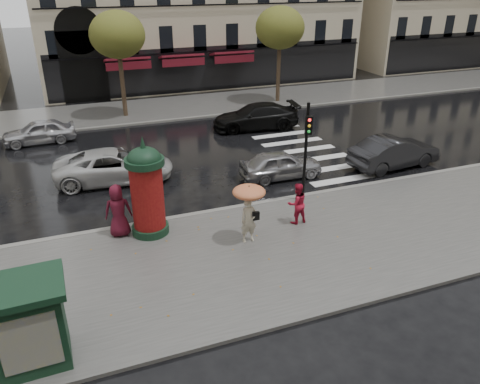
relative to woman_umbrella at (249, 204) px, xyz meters
name	(u,v)px	position (x,y,z in m)	size (l,w,h in m)	color
ground	(261,247)	(0.32, -0.37, -1.54)	(160.00, 160.00, 0.00)	black
near_sidewalk	(267,253)	(0.32, -0.87, -1.48)	(90.00, 7.00, 0.12)	#474744
far_sidewalk	(153,109)	(0.32, 18.63, -1.48)	(90.00, 6.00, 0.12)	#474744
near_kerb	(232,208)	(0.32, 2.63, -1.47)	(90.00, 0.25, 0.14)	slate
far_kerb	(162,121)	(0.32, 15.63, -1.47)	(90.00, 0.25, 0.14)	slate
zebra_crossing	(292,142)	(6.32, 9.23, -1.54)	(3.60, 11.75, 0.01)	silver
tree_far_left	(117,35)	(-1.68, 17.63, 3.63)	(3.40, 3.40, 6.64)	#38281C
tree_far_right	(280,28)	(9.32, 17.63, 3.63)	(3.40, 3.40, 6.64)	#38281C
woman_umbrella	(249,204)	(0.00, 0.00, 0.00)	(1.12, 1.12, 2.16)	beige
woman_red	(297,203)	(2.16, 0.60, -0.63)	(0.77, 0.60, 1.59)	#B81631
man_burgundy	(118,211)	(-4.14, 2.02, -0.45)	(0.95, 0.62, 1.94)	#531021
morris_column	(147,188)	(-3.10, 1.83, 0.33)	(1.36, 1.36, 3.66)	black
traffic_light	(307,144)	(3.28, 2.16, 1.06)	(0.30, 0.40, 4.09)	black
newsstand	(29,323)	(-6.87, -3.37, -0.27)	(1.90, 1.61, 2.24)	black
car_silver	(281,164)	(3.55, 4.92, -0.89)	(1.54, 3.82, 1.30)	#9D9CA1
car_darkgrey	(394,152)	(9.26, 4.16, -0.78)	(1.61, 4.61, 1.52)	black
car_white	(114,166)	(-3.66, 7.29, -0.81)	(2.42, 5.25, 1.46)	silver
car_black	(256,117)	(5.35, 12.27, -0.79)	(2.11, 5.18, 1.50)	black
car_far_silver	(39,132)	(-6.91, 14.08, -0.89)	(1.55, 3.85, 1.31)	silver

